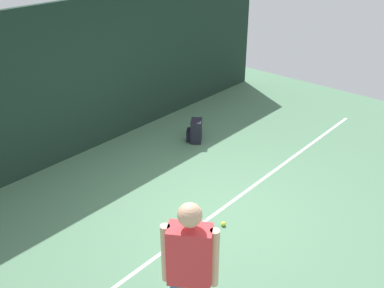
{
  "coord_description": "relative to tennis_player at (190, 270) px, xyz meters",
  "views": [
    {
      "loc": [
        -4.14,
        -3.22,
        3.88
      ],
      "look_at": [
        0.0,
        0.4,
        1.0
      ],
      "focal_mm": 41.39,
      "sensor_mm": 36.0,
      "label": 1
    }
  ],
  "objects": [
    {
      "name": "backpack",
      "position": [
        3.42,
        2.88,
        -0.76
      ],
      "size": [
        0.37,
        0.38,
        0.44
      ],
      "rotation": [
        0.0,
        0.0,
        3.77
      ],
      "color": "black",
      "rests_on": "ground"
    },
    {
      "name": "back_fence",
      "position": [
        1.85,
        4.19,
        0.37
      ],
      "size": [
        10.0,
        0.1,
        2.67
      ],
      "primitive_type": "cube",
      "color": "#192D23",
      "rests_on": "ground"
    },
    {
      "name": "ground_plane",
      "position": [
        1.85,
        1.19,
        -0.97
      ],
      "size": [
        12.0,
        12.0,
        0.0
      ],
      "primitive_type": "plane",
      "color": "#4C7556"
    },
    {
      "name": "tennis_player",
      "position": [
        0.0,
        0.0,
        0.0
      ],
      "size": [
        0.4,
        0.46,
        1.7
      ],
      "rotation": [
        0.0,
        0.0,
        -1.0
      ],
      "color": "#2659A5",
      "rests_on": "ground"
    },
    {
      "name": "tennis_ball_by_fence",
      "position": [
        1.72,
        0.9,
        -0.93
      ],
      "size": [
        0.07,
        0.07,
        0.07
      ],
      "primitive_type": "sphere",
      "color": "#CCE033",
      "rests_on": "ground"
    },
    {
      "name": "tennis_ball_near_player",
      "position": [
        1.16,
        1.42,
        -0.93
      ],
      "size": [
        0.07,
        0.07,
        0.07
      ],
      "primitive_type": "sphere",
      "color": "#CCE033",
      "rests_on": "ground"
    },
    {
      "name": "court_line",
      "position": [
        1.85,
        1.15,
        -0.96
      ],
      "size": [
        9.0,
        0.05,
        0.0
      ],
      "primitive_type": "cube",
      "color": "white",
      "rests_on": "ground"
    }
  ]
}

